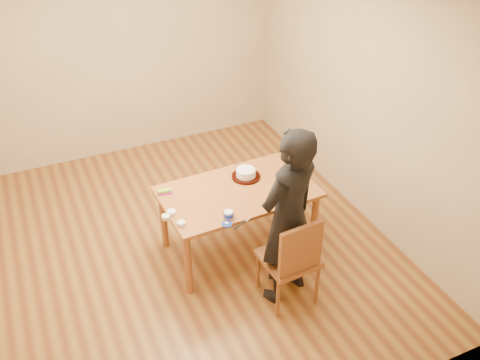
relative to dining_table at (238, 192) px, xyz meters
name	(u,v)px	position (x,y,z in m)	size (l,w,h in m)	color
room_shell	(169,118)	(-0.46, 0.60, 0.62)	(4.00, 4.50, 2.70)	brown
dining_table	(238,192)	(0.00, 0.00, 0.00)	(1.48, 0.88, 0.04)	brown
dining_chair	(288,258)	(0.15, -0.78, -0.28)	(0.47, 0.47, 0.04)	brown
cake_plate	(246,176)	(0.17, 0.17, 0.03)	(0.29, 0.29, 0.02)	#AD1C0B
cake	(246,173)	(0.17, 0.17, 0.07)	(0.20, 0.20, 0.06)	white
frosting_dome	(246,169)	(0.17, 0.17, 0.12)	(0.19, 0.19, 0.03)	white
frosting_tub	(228,215)	(-0.25, -0.36, 0.05)	(0.08, 0.08, 0.07)	white
frosting_lid	(227,224)	(-0.30, -0.44, 0.02)	(0.10, 0.10, 0.01)	navy
frosting_dollop	(227,223)	(-0.30, -0.44, 0.04)	(0.04, 0.04, 0.02)	white
ramekin_green	(181,224)	(-0.68, -0.28, 0.04)	(0.07, 0.07, 0.04)	white
ramekin_yellow	(172,212)	(-0.70, -0.10, 0.04)	(0.08, 0.08, 0.04)	white
ramekin_multi	(166,217)	(-0.77, -0.14, 0.04)	(0.07, 0.07, 0.04)	white
candy_box_pink	(165,192)	(-0.66, 0.25, 0.03)	(0.14, 0.07, 0.02)	#F138C7
candy_box_green	(164,190)	(-0.66, 0.25, 0.05)	(0.13, 0.06, 0.02)	#1C9822
spatula	(240,225)	(-0.20, -0.50, 0.02)	(0.14, 0.01, 0.01)	black
person	(288,219)	(0.15, -0.73, 0.14)	(0.64, 0.42, 1.75)	black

